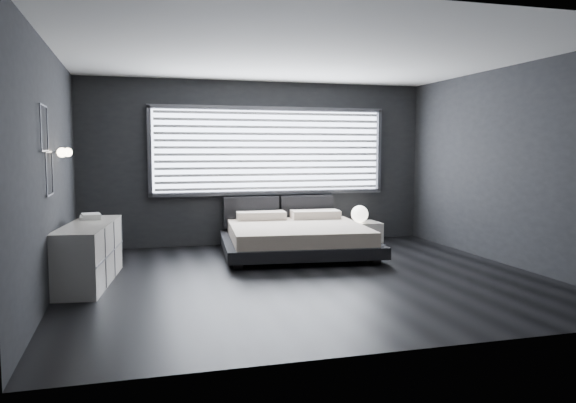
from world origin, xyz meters
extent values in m
plane|color=black|center=(0.00, 0.00, 0.00)|extent=(6.00, 6.00, 0.00)
plane|color=silver|center=(0.00, 0.00, 2.80)|extent=(6.00, 6.00, 0.00)
cube|color=black|center=(0.00, 2.75, 1.40)|extent=(6.00, 0.04, 2.80)
cube|color=black|center=(0.00, -2.75, 1.40)|extent=(6.00, 0.04, 2.80)
cube|color=black|center=(-3.00, 0.00, 1.40)|extent=(0.04, 5.50, 2.80)
cube|color=black|center=(3.00, 0.00, 1.40)|extent=(0.04, 5.50, 2.80)
cube|color=white|center=(0.20, 2.73, 1.61)|extent=(4.00, 0.02, 1.38)
cube|color=#47474C|center=(-1.84, 2.70, 1.61)|extent=(0.06, 0.08, 1.48)
cube|color=#47474C|center=(2.24, 2.70, 1.61)|extent=(0.06, 0.08, 1.48)
cube|color=#47474C|center=(0.20, 2.70, 2.34)|extent=(4.14, 0.08, 0.06)
cube|color=#47474C|center=(0.20, 2.70, 0.88)|extent=(4.14, 0.08, 0.06)
cube|color=silver|center=(0.20, 2.67, 1.61)|extent=(3.94, 0.03, 1.32)
cube|color=black|center=(-0.16, 2.64, 0.57)|extent=(0.96, 0.16, 0.52)
cube|color=black|center=(0.84, 2.64, 0.57)|extent=(0.96, 0.16, 0.52)
cylinder|color=silver|center=(-2.95, 0.05, 1.60)|extent=(0.10, 0.02, 0.02)
sphere|color=#FFE5B7|center=(-2.88, 0.05, 1.60)|extent=(0.11, 0.11, 0.11)
cylinder|color=silver|center=(-2.95, 0.65, 1.60)|extent=(0.10, 0.02, 0.02)
sphere|color=#FFE5B7|center=(-2.88, 0.65, 1.60)|extent=(0.11, 0.11, 0.11)
cube|color=#47474C|center=(-2.98, -0.55, 2.08)|extent=(0.01, 0.46, 0.02)
cube|color=#47474C|center=(-2.98, -0.55, 1.62)|extent=(0.01, 0.46, 0.02)
cube|color=#47474C|center=(-2.98, -0.32, 1.85)|extent=(0.01, 0.02, 0.46)
cube|color=#47474C|center=(-2.98, -0.78, 1.85)|extent=(0.01, 0.02, 0.46)
cube|color=#47474C|center=(-2.98, -0.30, 1.61)|extent=(0.01, 0.46, 0.02)
cube|color=#47474C|center=(-2.98, -0.30, 1.15)|extent=(0.01, 0.46, 0.02)
cube|color=#47474C|center=(-2.98, -0.07, 1.38)|extent=(0.01, 0.02, 0.46)
cube|color=#47474C|center=(-2.98, -0.53, 1.38)|extent=(0.01, 0.02, 0.46)
cube|color=black|center=(-0.74, 0.77, 0.04)|extent=(0.14, 0.14, 0.08)
cube|color=black|center=(1.23, 0.57, 0.04)|extent=(0.14, 0.14, 0.08)
cube|color=black|center=(-0.55, 2.53, 0.04)|extent=(0.14, 0.14, 0.08)
cube|color=black|center=(1.42, 2.33, 0.04)|extent=(0.14, 0.14, 0.08)
cube|color=black|center=(0.34, 1.55, 0.17)|extent=(2.51, 2.42, 0.17)
cube|color=#BFAC95|center=(0.34, 1.55, 0.35)|extent=(2.25, 2.25, 0.21)
cube|color=beige|center=(-0.04, 2.41, 0.53)|extent=(0.85, 0.52, 0.14)
cube|color=beige|center=(0.89, 2.31, 0.53)|extent=(0.85, 0.52, 0.14)
cube|color=silver|center=(1.68, 2.21, 0.19)|extent=(0.65, 0.54, 0.38)
sphere|color=white|center=(1.65, 2.16, 0.52)|extent=(0.29, 0.29, 0.29)
cube|color=silver|center=(-2.65, 0.42, 0.37)|extent=(0.75, 1.88, 0.73)
cube|color=#47474C|center=(-2.39, 0.38, 0.37)|extent=(0.25, 1.79, 0.71)
cube|color=silver|center=(-2.66, 0.92, 0.75)|extent=(0.29, 0.36, 0.04)
cube|color=silver|center=(-2.65, 0.90, 0.79)|extent=(0.27, 0.34, 0.03)
camera|label=1|loc=(-2.12, -6.77, 1.63)|focal=35.00mm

